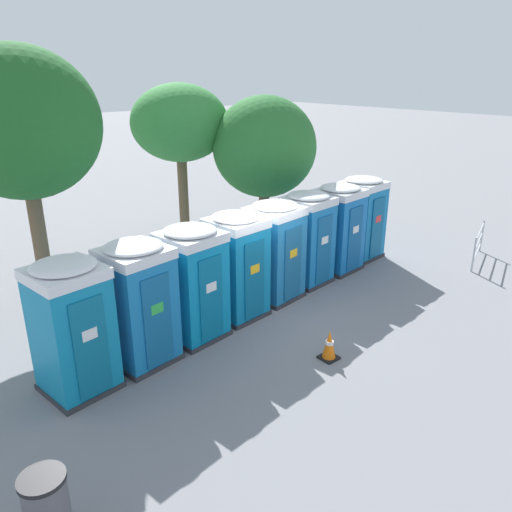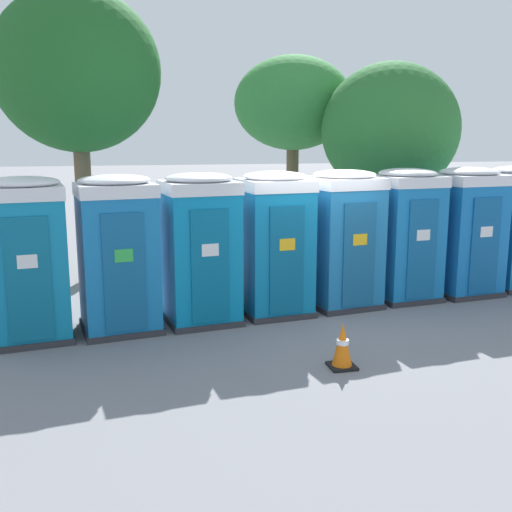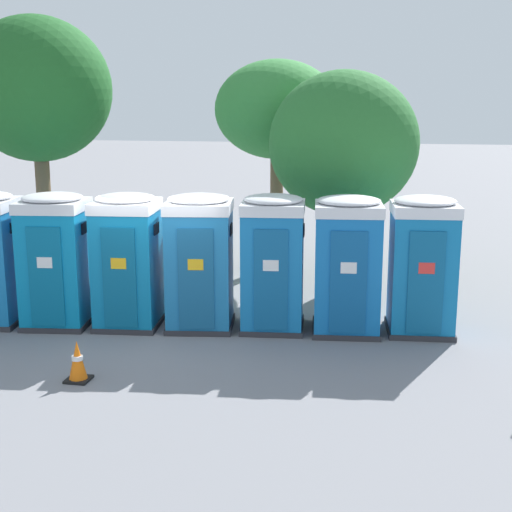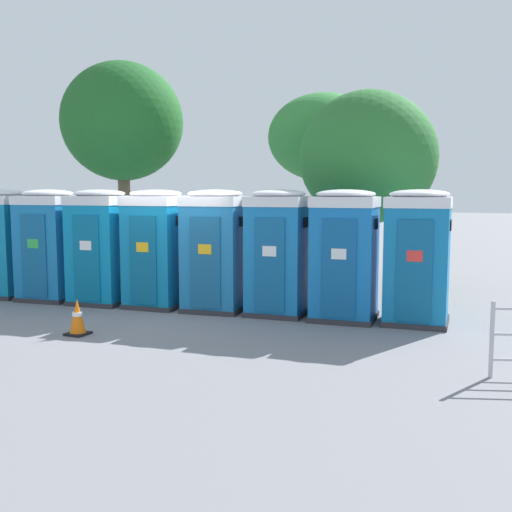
# 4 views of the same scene
# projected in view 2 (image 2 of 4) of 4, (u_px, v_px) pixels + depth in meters

# --- Properties ---
(ground_plane) EXTENTS (120.00, 120.00, 0.00)m
(ground_plane) POSITION_uv_depth(u_px,v_px,m) (308.00, 309.00, 11.06)
(ground_plane) COLOR slate
(portapotty_0) EXTENTS (1.35, 1.35, 2.54)m
(portapotty_0) POSITION_uv_depth(u_px,v_px,m) (27.00, 259.00, 9.18)
(portapotty_0) COLOR #2D2D33
(portapotty_0) RESTS_ON ground
(portapotty_1) EXTENTS (1.38, 1.36, 2.54)m
(portapotty_1) POSITION_uv_depth(u_px,v_px,m) (118.00, 253.00, 9.61)
(portapotty_1) COLOR #2D2D33
(portapotty_1) RESTS_ON ground
(portapotty_2) EXTENTS (1.35, 1.34, 2.54)m
(portapotty_2) POSITION_uv_depth(u_px,v_px,m) (200.00, 248.00, 10.07)
(portapotty_2) COLOR #2D2D33
(portapotty_2) RESTS_ON ground
(portapotty_3) EXTENTS (1.29, 1.31, 2.54)m
(portapotty_3) POSITION_uv_depth(u_px,v_px,m) (275.00, 243.00, 10.56)
(portapotty_3) COLOR #2D2D33
(portapotty_3) RESTS_ON ground
(portapotty_4) EXTENTS (1.38, 1.36, 2.54)m
(portapotty_4) POSITION_uv_depth(u_px,v_px,m) (343.00, 238.00, 11.04)
(portapotty_4) COLOR #2D2D33
(portapotty_4) RESTS_ON ground
(portapotty_5) EXTENTS (1.28, 1.31, 2.54)m
(portapotty_5) POSITION_uv_depth(u_px,v_px,m) (405.00, 234.00, 11.53)
(portapotty_5) COLOR #2D2D33
(portapotty_5) RESTS_ON ground
(portapotty_6) EXTENTS (1.35, 1.32, 2.54)m
(portapotty_6) POSITION_uv_depth(u_px,v_px,m) (466.00, 231.00, 11.92)
(portapotty_6) COLOR #2D2D33
(portapotty_6) RESTS_ON ground
(street_tree_0) EXTENTS (3.43, 3.43, 6.12)m
(street_tree_0) POSITION_uv_depth(u_px,v_px,m) (77.00, 72.00, 12.32)
(street_tree_0) COLOR brown
(street_tree_0) RESTS_ON ground
(street_tree_1) EXTENTS (3.08, 3.08, 5.20)m
(street_tree_1) POSITION_uv_depth(u_px,v_px,m) (293.00, 104.00, 15.58)
(street_tree_1) COLOR brown
(street_tree_1) RESTS_ON ground
(street_tree_2) EXTENTS (3.24, 3.24, 4.86)m
(street_tree_2) POSITION_uv_depth(u_px,v_px,m) (390.00, 130.00, 14.21)
(street_tree_2) COLOR brown
(street_tree_2) RESTS_ON ground
(traffic_cone) EXTENTS (0.36, 0.36, 0.64)m
(traffic_cone) POSITION_uv_depth(u_px,v_px,m) (342.00, 346.00, 8.17)
(traffic_cone) COLOR black
(traffic_cone) RESTS_ON ground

